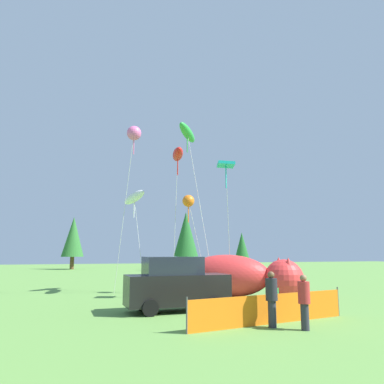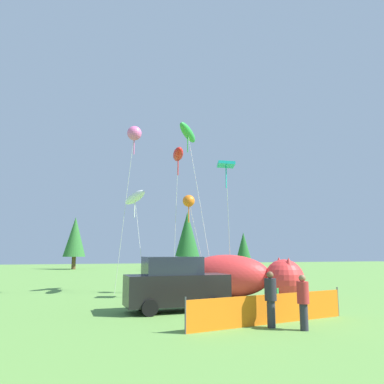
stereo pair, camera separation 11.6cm
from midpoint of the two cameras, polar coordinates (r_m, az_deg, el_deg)
ground_plane at (r=16.42m, az=6.47°, el=-17.72°), size 120.00×120.00×0.00m
parked_car at (r=16.29m, az=-2.27°, el=-13.92°), size 4.42×2.02×2.27m
folding_chair at (r=18.03m, az=12.70°, el=-15.21°), size 0.66×0.66×0.83m
inflatable_cat at (r=21.07m, az=7.43°, el=-12.83°), size 6.34×4.80×2.30m
safety_fence at (r=14.00m, az=12.16°, el=-17.04°), size 6.60×1.57×1.11m
spectator_in_green_shirt at (r=13.31m, az=12.15°, el=-15.32°), size 0.40×0.40×1.83m
spectator_in_white_shirt at (r=13.11m, az=16.83°, el=-15.43°), size 0.38×0.38×1.75m
kite_green_fish at (r=24.46m, az=-0.51°, el=8.94°), size 2.15×3.09×10.66m
kite_red_lizard at (r=22.98m, az=-1.99°, el=5.69°), size 1.03×2.44×8.71m
kite_orange_flower at (r=22.60m, az=-0.34°, el=-1.45°), size 1.76×0.73×5.86m
kite_white_ghost at (r=24.62m, az=-8.57°, el=-0.86°), size 1.57×2.89×6.59m
kite_pink_octopus at (r=22.89m, az=-8.64°, el=8.73°), size 1.24×1.81×9.90m
kite_teal_diamond at (r=20.38m, az=5.38°, el=3.83°), size 1.41×2.22×7.27m
horizon_tree_east at (r=47.78m, az=-0.64°, el=-6.47°), size 3.11×3.11×7.41m
horizon_tree_west at (r=54.15m, az=-17.35°, el=-6.55°), size 2.98×2.98×7.12m
horizon_tree_mid at (r=57.86m, az=7.91°, el=-8.12°), size 2.21×2.21×5.26m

